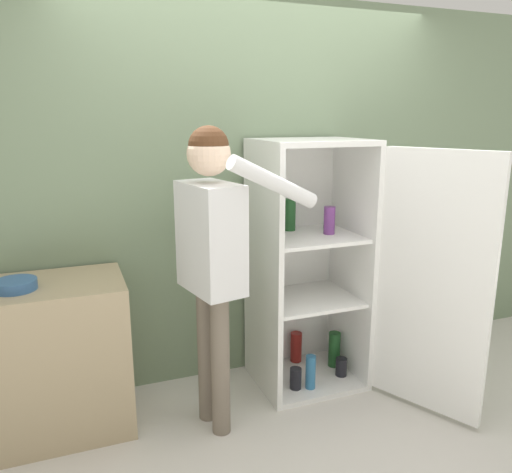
{
  "coord_description": "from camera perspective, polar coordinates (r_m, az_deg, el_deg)",
  "views": [
    {
      "loc": [
        -1.23,
        -2.2,
        1.79
      ],
      "look_at": [
        -0.14,
        0.63,
        1.06
      ],
      "focal_mm": 35.0,
      "sensor_mm": 36.0,
      "label": 1
    }
  ],
  "objects": [
    {
      "name": "person",
      "position": [
        2.74,
        -5.03,
        -0.54
      ],
      "size": [
        0.73,
        0.54,
        1.75
      ],
      "color": "#726656",
      "rests_on": "ground_plane"
    },
    {
      "name": "ground_plane",
      "position": [
        3.09,
        7.14,
        -21.96
      ],
      "size": [
        12.0,
        12.0,
        0.0
      ],
      "primitive_type": "plane",
      "color": "beige"
    },
    {
      "name": "wall_back",
      "position": [
        3.45,
        0.09,
        4.97
      ],
      "size": [
        7.0,
        0.06,
        2.55
      ],
      "color": "gray",
      "rests_on": "ground_plane"
    },
    {
      "name": "bowl",
      "position": [
        2.94,
        -25.8,
        -5.01
      ],
      "size": [
        0.22,
        0.22,
        0.05
      ],
      "color": "#335B8E",
      "rests_on": "counter"
    },
    {
      "name": "refrigerator",
      "position": [
        3.31,
        8.63,
        -3.82
      ],
      "size": [
        1.03,
        1.22,
        1.65
      ],
      "color": "white",
      "rests_on": "ground_plane"
    },
    {
      "name": "counter",
      "position": [
        3.15,
        -21.78,
        -12.7
      ],
      "size": [
        0.78,
        0.57,
        0.9
      ],
      "color": "tan",
      "rests_on": "ground_plane"
    }
  ]
}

